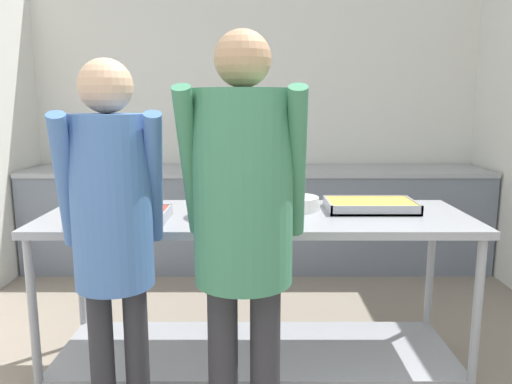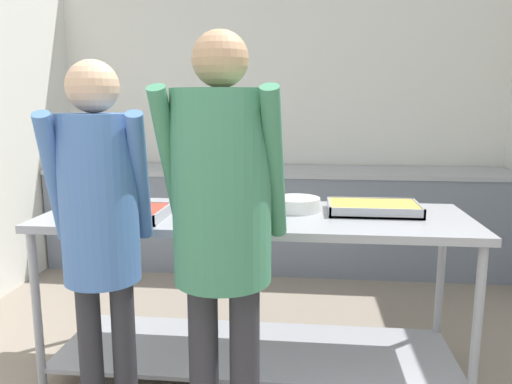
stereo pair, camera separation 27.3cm
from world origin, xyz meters
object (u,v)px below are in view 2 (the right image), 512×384
at_px(plate_stack, 297,204).
at_px(water_bottle, 216,157).
at_px(serving_tray_vegetables, 373,208).
at_px(guest_serving_left, 100,214).
at_px(guest_serving_right, 222,211).
at_px(serving_tray_roast, 123,213).
at_px(sauce_pan, 220,207).

relative_size(plate_stack, water_bottle, 1.12).
distance_m(serving_tray_vegetables, guest_serving_left, 1.42).
bearing_deg(guest_serving_left, guest_serving_right, -8.98).
distance_m(serving_tray_roast, sauce_pan, 0.50).
distance_m(sauce_pan, guest_serving_right, 0.70).
xyz_separation_m(serving_tray_vegetables, water_bottle, (-1.16, 1.65, 0.08)).
height_order(sauce_pan, guest_serving_left, guest_serving_left).
xyz_separation_m(sauce_pan, guest_serving_left, (-0.40, -0.59, 0.09)).
relative_size(plate_stack, serving_tray_vegetables, 0.56).
relative_size(plate_stack, guest_serving_right, 0.15).
bearing_deg(guest_serving_right, serving_tray_vegetables, 50.55).
height_order(serving_tray_roast, serving_tray_vegetables, same).
xyz_separation_m(sauce_pan, guest_serving_right, (0.13, -0.68, 0.13)).
bearing_deg(sauce_pan, guest_serving_left, -123.62).
relative_size(serving_tray_vegetables, guest_serving_right, 0.28).
relative_size(sauce_pan, serving_tray_vegetables, 0.95).
distance_m(serving_tray_vegetables, water_bottle, 2.02).
relative_size(sauce_pan, guest_serving_right, 0.26).
bearing_deg(sauce_pan, water_bottle, 101.11).
bearing_deg(water_bottle, serving_tray_vegetables, -54.95).
height_order(sauce_pan, guest_serving_right, guest_serving_right).
bearing_deg(sauce_pan, plate_stack, 21.61).
bearing_deg(serving_tray_vegetables, water_bottle, 125.05).
distance_m(serving_tray_roast, plate_stack, 0.92).
bearing_deg(guest_serving_left, sauce_pan, 56.38).
distance_m(sauce_pan, water_bottle, 1.84).
height_order(serving_tray_roast, guest_serving_left, guest_serving_left).
bearing_deg(sauce_pan, guest_serving_right, -79.13).
bearing_deg(water_bottle, sauce_pan, -78.89).
bearing_deg(sauce_pan, serving_tray_vegetables, 10.19).
xyz_separation_m(sauce_pan, plate_stack, (0.40, 0.16, -0.01)).
height_order(sauce_pan, plate_stack, sauce_pan).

